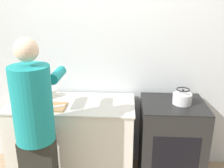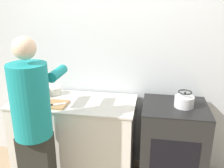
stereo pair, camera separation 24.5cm
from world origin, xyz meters
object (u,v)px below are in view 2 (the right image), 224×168
person (33,123)px  bowl_prep (54,91)px  oven (172,146)px  canister_jar (36,91)px  cutting_board (53,104)px  knife (55,104)px  kettle (184,100)px

person → bowl_prep: person is taller
oven → canister_jar: 1.60m
person → bowl_prep: size_ratio=10.78×
cutting_board → canister_jar: 0.33m
knife → canister_jar: 0.37m
knife → bowl_prep: size_ratio=1.34×
knife → bowl_prep: 0.36m
person → knife: (0.05, 0.37, 0.02)m
person → kettle: (1.35, 0.52, 0.09)m
cutting_board → knife: size_ratio=1.36×
oven → knife: same height
person → canister_jar: 0.64m
kettle → bowl_prep: 1.44m
knife → canister_jar: canister_jar is taller
knife → bowl_prep: bearing=87.3°
cutting_board → oven: bearing=5.9°
kettle → canister_jar: (-1.59, 0.06, -0.02)m
knife → kettle: kettle is taller
cutting_board → canister_jar: canister_jar is taller
knife → cutting_board: bearing=107.3°
oven → bowl_prep: bearing=172.8°
oven → canister_jar: (-1.52, 0.06, 0.52)m
oven → kettle: bearing=-6.3°
cutting_board → bowl_prep: 0.32m
oven → cutting_board: 1.33m
oven → person: (-1.27, -0.53, 0.44)m
person → kettle: bearing=21.1°
oven → bowl_prep: 1.45m
person → cutting_board: bearing=86.5°
cutting_board → knife: 0.04m
cutting_board → canister_jar: bearing=145.9°
cutting_board → bowl_prep: bearing=110.1°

